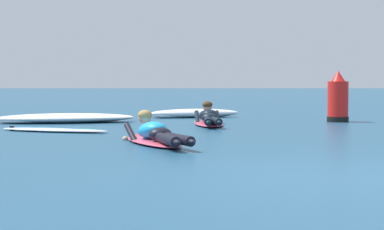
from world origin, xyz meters
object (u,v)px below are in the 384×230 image
surfer_far (213,119)px  channel_marker_buoy (342,101)px  surfer_near (159,135)px  drifting_surfboard (57,130)px

surfer_far → channel_marker_buoy: size_ratio=2.28×
surfer_far → channel_marker_buoy: bearing=24.2°
surfer_near → surfer_far: 4.62m
surfer_near → drifting_surfboard: size_ratio=1.13×
surfer_near → channel_marker_buoy: bearing=56.8°
channel_marker_buoy → drifting_surfboard: bearing=-151.5°
drifting_surfboard → channel_marker_buoy: bearing=28.5°
surfer_near → channel_marker_buoy: channel_marker_buoy is taller
surfer_near → surfer_far: size_ratio=0.96×
surfer_near → drifting_surfboard: bearing=126.7°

